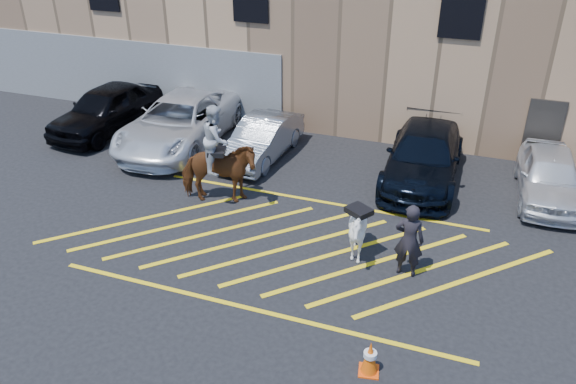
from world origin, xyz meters
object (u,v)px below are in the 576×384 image
(car_white_suv, at_px, (549,176))
(handler, at_px, (409,240))
(car_silver_sedan, at_px, (262,139))
(traffic_cone, at_px, (370,357))
(car_white_pickup, at_px, (180,122))
(saddled_white, at_px, (358,231))
(car_black_suv, at_px, (107,109))
(car_blue_suv, at_px, (424,156))
(mounted_bay, at_px, (218,165))

(car_white_suv, relative_size, handler, 2.23)
(car_silver_sedan, xyz_separation_m, traffic_cone, (5.43, -8.13, -0.30))
(car_white_suv, bearing_deg, car_white_pickup, 178.72)
(car_white_suv, distance_m, handler, 6.02)
(car_white_suv, distance_m, saddled_white, 6.59)
(car_black_suv, bearing_deg, car_white_suv, 5.06)
(traffic_cone, bearing_deg, car_white_pickup, 136.16)
(car_blue_suv, relative_size, mounted_bay, 1.81)
(car_blue_suv, bearing_deg, traffic_cone, -89.55)
(car_silver_sedan, relative_size, traffic_cone, 5.57)
(car_white_pickup, bearing_deg, car_white_suv, -1.91)
(car_white_suv, height_order, saddled_white, saddled_white)
(handler, relative_size, traffic_cone, 2.54)
(mounted_bay, distance_m, saddled_white, 4.58)
(car_white_pickup, xyz_separation_m, saddled_white, (7.44, -4.66, -0.08))
(car_silver_sedan, relative_size, mounted_bay, 1.39)
(mounted_bay, bearing_deg, car_blue_suv, 33.31)
(car_black_suv, xyz_separation_m, saddled_white, (10.59, -4.88, -0.09))
(car_white_pickup, height_order, car_white_suv, car_white_pickup)
(car_black_suv, bearing_deg, handler, -18.08)
(traffic_cone, bearing_deg, car_black_suv, 144.23)
(car_silver_sedan, height_order, car_white_suv, car_white_suv)
(car_white_pickup, distance_m, handler, 9.98)
(car_silver_sedan, height_order, car_blue_suv, car_blue_suv)
(mounted_bay, bearing_deg, car_silver_sedan, 89.53)
(car_silver_sedan, bearing_deg, car_blue_suv, 6.19)
(car_silver_sedan, height_order, handler, handler)
(car_blue_suv, height_order, mounted_bay, mounted_bay)
(saddled_white, height_order, traffic_cone, saddled_white)
(car_blue_suv, bearing_deg, car_white_suv, -1.11)
(car_black_suv, height_order, mounted_bay, mounted_bay)
(car_white_pickup, bearing_deg, car_blue_suv, -1.47)
(car_white_pickup, xyz_separation_m, car_white_suv, (11.94, 0.16, -0.13))
(handler, relative_size, mounted_bay, 0.63)
(traffic_cone, bearing_deg, handler, 87.44)
(car_black_suv, height_order, car_blue_suv, car_black_suv)
(car_blue_suv, xyz_separation_m, mounted_bay, (-5.27, -3.47, 0.41))
(car_white_pickup, relative_size, saddled_white, 3.37)
(mounted_bay, bearing_deg, car_black_suv, 150.62)
(car_white_suv, height_order, handler, handler)
(car_blue_suv, xyz_separation_m, saddled_white, (-0.92, -4.83, -0.02))
(car_white_pickup, height_order, traffic_cone, car_white_pickup)
(saddled_white, bearing_deg, car_silver_sedan, 133.35)
(car_white_pickup, bearing_deg, handler, -32.10)
(car_blue_suv, relative_size, car_white_suv, 1.28)
(car_silver_sedan, bearing_deg, mounted_bay, -86.97)
(saddled_white, xyz_separation_m, traffic_cone, (1.11, -3.55, -0.39))
(mounted_bay, bearing_deg, handler, -16.05)
(traffic_cone, bearing_deg, saddled_white, 107.34)
(car_white_pickup, xyz_separation_m, mounted_bay, (3.08, -3.29, 0.35))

